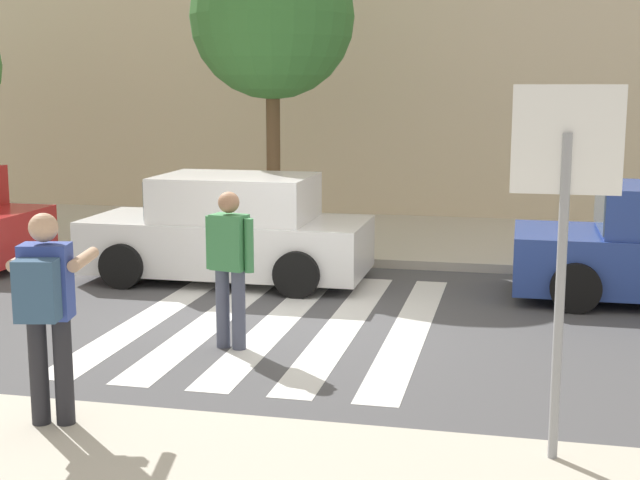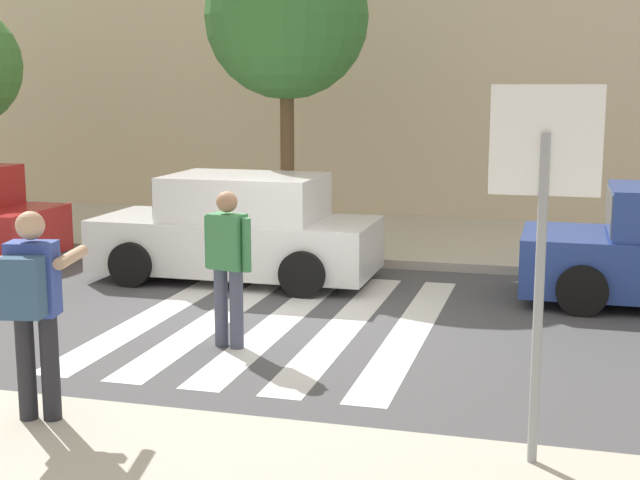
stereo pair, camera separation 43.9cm
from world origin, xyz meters
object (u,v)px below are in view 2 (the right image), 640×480
at_px(pedestrian_crossing, 228,260).
at_px(street_tree_center, 286,17).
at_px(stop_sign, 543,192).
at_px(photographer_with_backpack, 33,298).
at_px(parked_car_white, 239,231).

height_order(pedestrian_crossing, street_tree_center, street_tree_center).
distance_m(stop_sign, street_tree_center, 9.74).
xyz_separation_m(stop_sign, street_tree_center, (-4.49, 8.44, 1.84)).
bearing_deg(street_tree_center, photographer_with_backpack, -86.25).
relative_size(pedestrian_crossing, street_tree_center, 0.33).
height_order(photographer_with_backpack, pedestrian_crossing, photographer_with_backpack).
distance_m(stop_sign, parked_car_white, 7.43).
height_order(pedestrian_crossing, parked_car_white, pedestrian_crossing).
xyz_separation_m(stop_sign, photographer_with_backpack, (-3.92, -0.24, -0.95)).
bearing_deg(stop_sign, photographer_with_backpack, -176.50).
bearing_deg(stop_sign, street_tree_center, 118.02).
xyz_separation_m(pedestrian_crossing, parked_car_white, (-1.10, 3.28, -0.25)).
distance_m(stop_sign, photographer_with_backpack, 4.04).
bearing_deg(pedestrian_crossing, photographer_with_backpack, -102.15).
xyz_separation_m(pedestrian_crossing, street_tree_center, (-1.16, 5.91, 2.98)).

